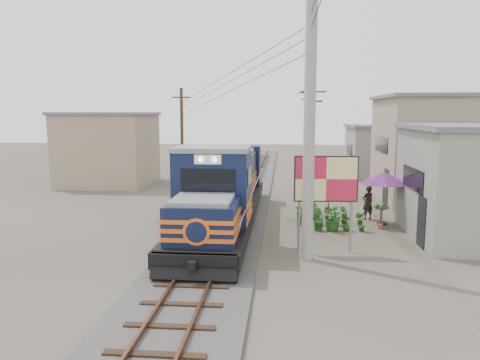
# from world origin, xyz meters

# --- Properties ---
(ground) EXTENTS (120.00, 120.00, 0.00)m
(ground) POSITION_xyz_m (0.00, 0.00, 0.00)
(ground) COLOR #473F35
(ground) RESTS_ON ground
(ballast) EXTENTS (3.60, 70.00, 0.16)m
(ballast) POSITION_xyz_m (0.00, 10.00, 0.08)
(ballast) COLOR #595651
(ballast) RESTS_ON ground
(track) EXTENTS (1.15, 70.00, 0.12)m
(track) POSITION_xyz_m (0.00, 10.00, 0.26)
(track) COLOR #51331E
(track) RESTS_ON ground
(locomotive) EXTENTS (2.81, 15.27, 3.78)m
(locomotive) POSITION_xyz_m (0.00, 4.07, 1.67)
(locomotive) COLOR black
(locomotive) RESTS_ON ground
(utility_pole_main) EXTENTS (0.40, 0.40, 10.00)m
(utility_pole_main) POSITION_xyz_m (3.50, -0.50, 5.00)
(utility_pole_main) COLOR #9E9B93
(utility_pole_main) RESTS_ON ground
(wooden_pole_mid) EXTENTS (1.60, 0.24, 7.00)m
(wooden_pole_mid) POSITION_xyz_m (4.50, 14.00, 3.68)
(wooden_pole_mid) COLOR #4C3826
(wooden_pole_mid) RESTS_ON ground
(wooden_pole_far) EXTENTS (1.60, 0.24, 7.50)m
(wooden_pole_far) POSITION_xyz_m (4.80, 28.00, 3.93)
(wooden_pole_far) COLOR #4C3826
(wooden_pole_far) RESTS_ON ground
(wooden_pole_left) EXTENTS (1.60, 0.24, 7.00)m
(wooden_pole_left) POSITION_xyz_m (-5.00, 18.00, 3.68)
(wooden_pole_left) COLOR #4C3826
(wooden_pole_left) RESTS_ON ground
(power_lines) EXTENTS (9.65, 19.00, 3.30)m
(power_lines) POSITION_xyz_m (-0.14, 8.49, 7.56)
(power_lines) COLOR black
(power_lines) RESTS_ON ground
(shophouse_mid) EXTENTS (8.40, 7.35, 6.20)m
(shophouse_mid) POSITION_xyz_m (12.50, 12.00, 3.11)
(shophouse_mid) COLOR gray
(shophouse_mid) RESTS_ON ground
(shophouse_back) EXTENTS (6.30, 6.30, 4.20)m
(shophouse_back) POSITION_xyz_m (11.00, 22.00, 2.11)
(shophouse_back) COLOR gray
(shophouse_back) RESTS_ON ground
(shophouse_left) EXTENTS (6.30, 6.30, 5.20)m
(shophouse_left) POSITION_xyz_m (-10.00, 16.00, 2.61)
(shophouse_left) COLOR gray
(shophouse_left) RESTS_ON ground
(billboard) EXTENTS (2.35, 0.27, 3.63)m
(billboard) POSITION_xyz_m (4.20, 0.46, 2.68)
(billboard) COLOR #99999E
(billboard) RESTS_ON ground
(market_umbrella) EXTENTS (2.40, 2.40, 2.49)m
(market_umbrella) POSITION_xyz_m (7.25, 5.12, 2.19)
(market_umbrella) COLOR black
(market_umbrella) RESTS_ON ground
(vendor) EXTENTS (0.72, 0.64, 1.66)m
(vendor) POSITION_xyz_m (6.75, 6.10, 0.83)
(vendor) COLOR black
(vendor) RESTS_ON ground
(plant_nursery) EXTENTS (3.32, 3.30, 1.13)m
(plant_nursery) POSITION_xyz_m (4.55, 4.51, 0.48)
(plant_nursery) COLOR #205217
(plant_nursery) RESTS_ON ground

